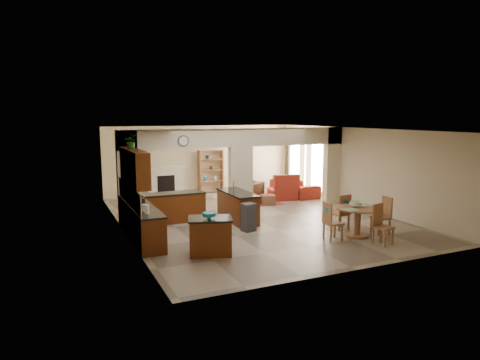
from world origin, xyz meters
name	(u,v)px	position (x,y,z in m)	size (l,w,h in m)	color
floor	(254,218)	(0.00, 0.00, 0.00)	(10.00, 10.00, 0.00)	#86745D
ceiling	(254,129)	(0.00, 0.00, 2.80)	(10.00, 10.00, 0.00)	white
wall_back	(201,159)	(0.00, 5.00, 1.40)	(8.00, 8.00, 0.00)	beige
wall_front	(360,205)	(0.00, -5.00, 1.40)	(8.00, 8.00, 0.00)	beige
wall_left	(123,183)	(-4.00, 0.00, 1.40)	(10.00, 10.00, 0.00)	beige
wall_right	(356,168)	(4.00, 0.00, 1.40)	(10.00, 10.00, 0.00)	beige
partition_left_pier	(128,177)	(-3.70, 1.00, 1.40)	(0.60, 0.25, 2.80)	beige
partition_center_pier	(241,180)	(0.00, 1.00, 1.10)	(0.80, 0.25, 2.20)	beige
partition_right_pier	(332,165)	(3.70, 1.00, 1.40)	(0.60, 0.25, 2.80)	beige
partition_header	(241,138)	(0.00, 1.00, 2.50)	(8.00, 0.25, 0.60)	beige
kitchen_counter	(153,215)	(-3.26, -0.25, 0.46)	(2.52, 3.29, 1.48)	#421907
upper_cabinets	(134,167)	(-3.82, -0.80, 1.92)	(0.35, 2.40, 0.90)	#421907
peninsula	(238,206)	(-0.60, -0.11, 0.46)	(0.70, 1.85, 0.91)	#421907
wall_clock	(183,141)	(-2.00, 0.85, 2.45)	(0.34, 0.34, 0.03)	#452A17
rug	(258,203)	(1.20, 2.10, 0.01)	(1.60, 1.30, 0.01)	brown
fireplace	(165,181)	(-1.60, 4.83, 0.61)	(1.60, 0.35, 1.20)	beige
shelving_unit	(211,171)	(0.35, 4.82, 0.90)	(1.00, 0.32, 1.80)	brown
window_a	(318,167)	(3.97, 2.30, 1.20)	(0.02, 0.90, 1.90)	white
window_b	(295,162)	(3.97, 4.00, 1.20)	(0.02, 0.90, 1.90)	white
glazed_door	(306,168)	(3.97, 3.15, 1.05)	(0.02, 0.70, 2.10)	white
drape_a_left	(326,168)	(3.93, 1.70, 1.20)	(0.10, 0.28, 2.30)	#3A1E17
drape_a_right	(309,165)	(3.93, 2.90, 1.20)	(0.10, 0.28, 2.30)	#3A1E17
drape_b_left	(302,164)	(3.93, 3.40, 1.20)	(0.10, 0.28, 2.30)	#3A1E17
drape_b_right	(288,161)	(3.93, 4.60, 1.20)	(0.10, 0.28, 2.30)	#3A1E17
ceiling_fan	(255,133)	(1.50, 3.00, 2.56)	(1.00, 1.00, 0.10)	white
kitchen_island	(210,236)	(-2.47, -2.75, 0.44)	(1.18, 1.00, 0.88)	#421907
teal_bowl	(209,216)	(-2.52, -2.82, 0.95)	(0.31, 0.31, 0.15)	#148089
trash_can	(249,218)	(-0.79, -1.30, 0.37)	(0.35, 0.29, 0.73)	#2E2E30
dining_table	(358,217)	(1.63, -2.99, 0.53)	(1.18, 1.18, 0.80)	brown
fruit_bowl	(356,204)	(1.60, -2.93, 0.89)	(0.32, 0.32, 0.17)	#60A824
sofa	(294,186)	(3.30, 2.98, 0.36)	(0.97, 2.48, 0.72)	maroon
chaise	(282,194)	(2.37, 2.31, 0.20)	(1.00, 0.82, 0.40)	maroon
armchair	(249,192)	(0.99, 2.38, 0.39)	(0.83, 0.86, 0.78)	maroon
ottoman	(268,200)	(1.39, 1.66, 0.18)	(0.49, 0.49, 0.36)	maroon
plant	(131,141)	(-3.82, -0.55, 2.56)	(0.35, 0.30, 0.38)	#164412
chair_north	(342,211)	(1.69, -2.26, 0.55)	(0.45, 0.45, 1.02)	brown
chair_east	(383,214)	(2.50, -3.02, 0.55)	(0.46, 0.46, 1.02)	brown
chair_south	(381,223)	(1.74, -3.75, 0.55)	(0.51, 0.51, 1.02)	brown
chair_west	(330,220)	(0.77, -2.98, 0.55)	(0.44, 0.44, 1.02)	brown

